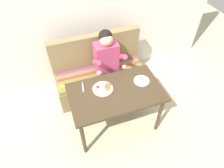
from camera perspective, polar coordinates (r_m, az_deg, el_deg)
ground_plane at (r=3.14m, az=0.93°, el=-11.00°), size 8.00×8.00×0.00m
back_wall at (r=3.21m, az=-7.15°, el=21.27°), size 4.40×0.10×2.60m
table at (r=2.62m, az=1.09°, el=-3.33°), size 1.20×0.70×0.73m
couch at (r=3.35m, az=-3.50°, el=2.57°), size 1.44×0.56×1.00m
person at (r=2.97m, az=-1.22°, el=6.49°), size 0.45×0.61×1.21m
plate_breakfast at (r=2.58m, az=-2.53°, el=-1.28°), size 0.26×0.26×0.05m
plate_eggs at (r=2.70m, az=8.41°, el=0.93°), size 0.21×0.21×0.04m
fork at (r=2.63m, az=-8.29°, el=-0.90°), size 0.04×0.17×0.00m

